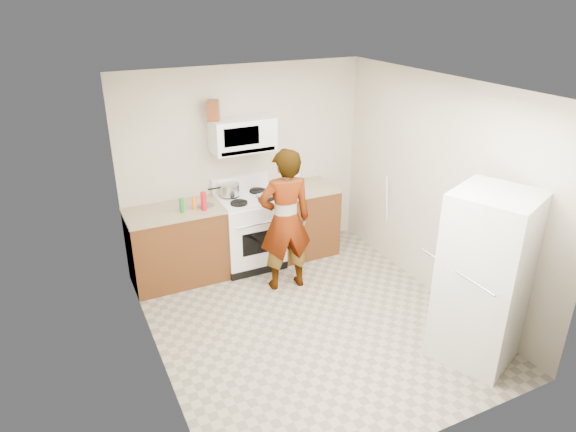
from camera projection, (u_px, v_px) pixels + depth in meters
floor at (310, 321)px, 5.57m from camera, size 3.60×3.60×0.00m
back_wall at (246, 165)px, 6.54m from camera, size 3.20×0.02×2.50m
right_wall at (438, 191)px, 5.70m from camera, size 0.02×3.60×2.50m
cabinet_left at (177, 247)px, 6.20m from camera, size 1.12×0.62×0.90m
counter_left at (174, 211)px, 6.02m from camera, size 1.14×0.64×0.03m
cabinet_right at (303, 221)px, 6.89m from camera, size 0.80×0.62×0.90m
counter_right at (304, 188)px, 6.70m from camera, size 0.82×0.64×0.03m
gas_range at (249, 230)px, 6.56m from camera, size 0.76×0.65×1.13m
microwave at (242, 135)px, 6.17m from camera, size 0.76×0.38×0.40m
person at (285, 221)px, 5.90m from camera, size 0.68×0.49×1.72m
fridge at (484, 278)px, 4.75m from camera, size 0.92×0.92×1.70m
kettle at (296, 176)px, 6.85m from camera, size 0.15×0.15×0.17m
jug at (213, 110)px, 5.92m from camera, size 0.19×0.19×0.24m
saucepan at (229, 190)px, 6.37m from camera, size 0.33×0.33×0.14m
tray at (267, 196)px, 6.37m from camera, size 0.28×0.22×0.05m
bottle_spray at (204, 201)px, 5.95m from camera, size 0.07×0.07×0.22m
bottle_hot_sauce at (194, 203)px, 5.99m from camera, size 0.07×0.07×0.16m
bottle_green_cap at (182, 205)px, 5.91m from camera, size 0.07×0.07×0.17m
pot_lid at (206, 205)px, 6.13m from camera, size 0.26×0.26×0.01m
broom at (387, 216)px, 6.70m from camera, size 0.23×0.15×1.17m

